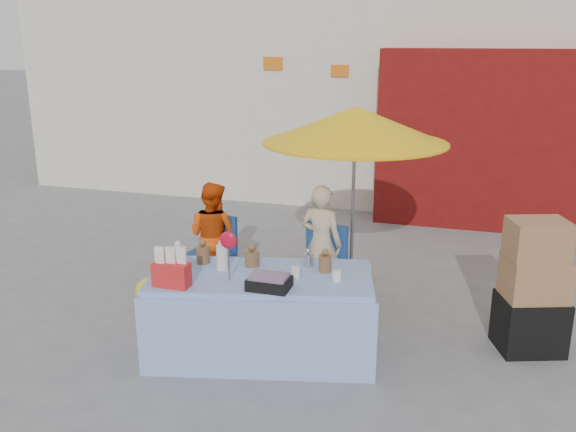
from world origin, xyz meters
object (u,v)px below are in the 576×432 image
(umbrella, at_px, (355,126))
(chair_right, at_px, (318,282))
(market_table, at_px, (260,313))
(chair_left, at_px, (209,270))
(vendor_orange, at_px, (213,236))
(vendor_beige, at_px, (321,244))
(box_stack, at_px, (533,291))

(umbrella, bearing_deg, chair_right, -136.21)
(chair_right, bearing_deg, market_table, -89.87)
(market_table, bearing_deg, umbrella, 56.45)
(chair_left, distance_m, chair_right, 1.25)
(chair_left, height_order, vendor_orange, vendor_orange)
(chair_left, distance_m, vendor_beige, 1.31)
(chair_right, height_order, vendor_beige, vendor_beige)
(chair_right, bearing_deg, box_stack, 1.20)
(vendor_orange, xyz_separation_m, box_stack, (3.33, -0.52, -0.04))
(market_table, bearing_deg, chair_right, 65.17)
(chair_right, bearing_deg, vendor_orange, -174.39)
(vendor_orange, xyz_separation_m, umbrella, (1.55, 0.15, 1.28))
(vendor_beige, xyz_separation_m, box_stack, (2.08, -0.52, -0.07))
(vendor_orange, bearing_deg, box_stack, -177.15)
(market_table, relative_size, box_stack, 1.73)
(vendor_beige, height_order, box_stack, vendor_beige)
(chair_left, xyz_separation_m, vendor_beige, (1.25, 0.13, 0.39))
(chair_right, relative_size, umbrella, 0.41)
(box_stack, bearing_deg, chair_right, 169.47)
(vendor_orange, bearing_deg, chair_left, 103.10)
(vendor_beige, bearing_deg, vendor_orange, 11.74)
(chair_left, relative_size, umbrella, 0.41)
(chair_right, height_order, vendor_orange, vendor_orange)
(chair_right, distance_m, vendor_orange, 1.31)
(vendor_orange, distance_m, vendor_beige, 1.25)
(market_table, xyz_separation_m, vendor_orange, (-1.02, 1.29, 0.22))
(chair_left, height_order, chair_right, same)
(chair_right, xyz_separation_m, umbrella, (0.30, 0.28, 1.64))
(umbrella, relative_size, box_stack, 1.69)
(vendor_orange, relative_size, box_stack, 0.99)
(chair_right, distance_m, vendor_beige, 0.41)
(chair_left, bearing_deg, umbrella, 22.16)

